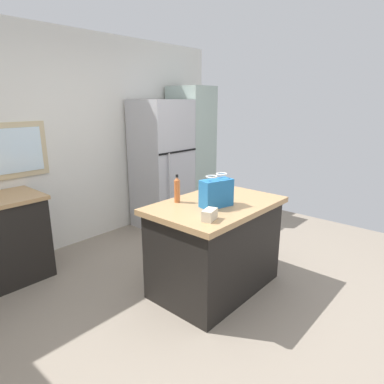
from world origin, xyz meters
TOP-DOWN VIEW (x-y plane):
  - ground at (0.00, 0.00)m, footprint 5.83×5.83m
  - back_wall at (-0.01, 2.26)m, footprint 4.86×0.13m
  - kitchen_island at (0.23, 0.19)m, footprint 1.27×0.84m
  - refrigerator at (1.12, 1.86)m, footprint 0.74×0.69m
  - tall_cabinet at (1.77, 1.86)m, footprint 0.51×0.62m
  - shopping_bag at (0.15, 0.13)m, footprint 0.32×0.21m
  - small_box at (-0.17, -0.05)m, footprint 0.16×0.12m
  - bottle at (0.01, 0.48)m, footprint 0.06×0.06m
  - ear_defenders at (0.48, 0.31)m, footprint 0.20×0.18m

SIDE VIEW (x-z plane):
  - ground at x=0.00m, z-range 0.00..0.00m
  - kitchen_island at x=0.23m, z-range 0.00..0.89m
  - ear_defenders at x=0.48m, z-range 0.87..0.94m
  - refrigerator at x=1.12m, z-range 0.00..1.82m
  - small_box at x=-0.17m, z-range 0.88..0.97m
  - bottle at x=0.01m, z-range 0.87..1.14m
  - tall_cabinet at x=1.77m, z-range 0.00..2.01m
  - shopping_bag at x=0.15m, z-range 0.86..1.16m
  - back_wall at x=-0.01m, z-range 0.00..2.63m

